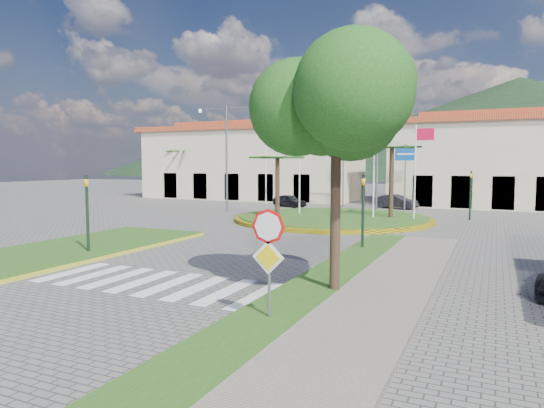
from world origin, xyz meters
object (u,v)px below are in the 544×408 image
at_px(stop_sign, 268,247).
at_px(deciduous_tree, 336,107).
at_px(white_van, 266,195).
at_px(car_dark_a, 290,201).
at_px(car_dark_b, 396,202).
at_px(roundabout_island, 333,218).

relative_size(stop_sign, deciduous_tree, 0.39).
bearing_deg(stop_sign, white_van, 115.62).
bearing_deg(deciduous_tree, car_dark_a, 115.39).
bearing_deg(car_dark_a, car_dark_b, -55.16).
height_order(stop_sign, deciduous_tree, deciduous_tree).
bearing_deg(roundabout_island, white_van, 129.69).
relative_size(stop_sign, white_van, 0.62).
bearing_deg(deciduous_tree, roundabout_island, 107.91).
bearing_deg(car_dark_b, deciduous_tree, -155.26).
bearing_deg(car_dark_a, roundabout_island, -121.36).
bearing_deg(roundabout_island, deciduous_tree, -72.09).
distance_m(white_van, car_dark_a, 7.27).
relative_size(roundabout_island, white_van, 2.97).
bearing_deg(deciduous_tree, white_van, 118.68).
distance_m(deciduous_tree, car_dark_b, 27.82).
relative_size(car_dark_a, car_dark_b, 0.90).
distance_m(stop_sign, car_dark_a, 30.24).
bearing_deg(car_dark_b, stop_sign, -157.09).
xyz_separation_m(roundabout_island, deciduous_tree, (5.50, -17.00, 5.01)).
relative_size(white_van, car_dark_a, 1.37).
xyz_separation_m(white_van, car_dark_a, (4.80, -5.46, -0.06)).
xyz_separation_m(roundabout_island, white_van, (-11.17, 13.46, 0.42)).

